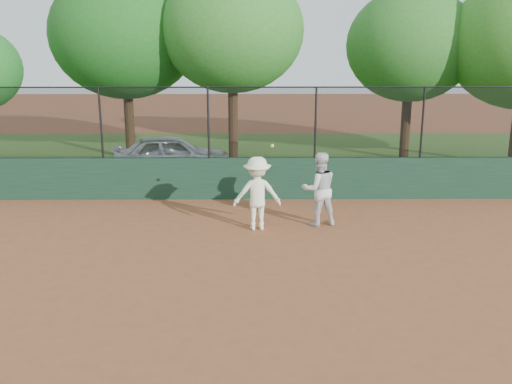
{
  "coord_description": "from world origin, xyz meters",
  "views": [
    {
      "loc": [
        0.7,
        -9.88,
        4.4
      ],
      "look_at": [
        0.8,
        2.2,
        1.2
      ],
      "focal_mm": 40.0,
      "sensor_mm": 36.0,
      "label": 1
    }
  ],
  "objects_px": {
    "parked_car": "(172,154)",
    "tree_1": "(124,34)",
    "player_main": "(257,193)",
    "tree_2": "(232,31)",
    "tree_3": "(411,46)",
    "player_second": "(319,189)"
  },
  "relations": [
    {
      "from": "player_second",
      "to": "tree_2",
      "type": "xyz_separation_m",
      "value": [
        -2.31,
        7.25,
        3.86
      ]
    },
    {
      "from": "tree_3",
      "to": "parked_car",
      "type": "bearing_deg",
      "value": -163.52
    },
    {
      "from": "player_main",
      "to": "tree_1",
      "type": "distance_m",
      "value": 10.51
    },
    {
      "from": "tree_1",
      "to": "player_second",
      "type": "bearing_deg",
      "value": -52.63
    },
    {
      "from": "parked_car",
      "to": "tree_1",
      "type": "height_order",
      "value": "tree_1"
    },
    {
      "from": "player_main",
      "to": "tree_2",
      "type": "relative_size",
      "value": 0.31
    },
    {
      "from": "tree_1",
      "to": "parked_car",
      "type": "bearing_deg",
      "value": -53.48
    },
    {
      "from": "tree_2",
      "to": "tree_1",
      "type": "bearing_deg",
      "value": 166.03
    },
    {
      "from": "player_second",
      "to": "tree_1",
      "type": "relative_size",
      "value": 0.26
    },
    {
      "from": "parked_car",
      "to": "tree_1",
      "type": "bearing_deg",
      "value": 25.79
    },
    {
      "from": "parked_car",
      "to": "tree_2",
      "type": "xyz_separation_m",
      "value": [
        2.04,
        1.63,
        4.09
      ]
    },
    {
      "from": "player_second",
      "to": "tree_3",
      "type": "distance_m",
      "value": 9.79
    },
    {
      "from": "player_main",
      "to": "tree_2",
      "type": "distance_m",
      "value": 8.55
    },
    {
      "from": "parked_car",
      "to": "tree_1",
      "type": "relative_size",
      "value": 0.57
    },
    {
      "from": "parked_car",
      "to": "player_second",
      "type": "relative_size",
      "value": 2.19
    },
    {
      "from": "parked_car",
      "to": "player_main",
      "type": "height_order",
      "value": "player_main"
    },
    {
      "from": "player_main",
      "to": "tree_1",
      "type": "xyz_separation_m",
      "value": [
        -4.78,
        8.57,
        3.76
      ]
    },
    {
      "from": "tree_1",
      "to": "tree_2",
      "type": "xyz_separation_m",
      "value": [
        3.99,
        -0.99,
        0.12
      ]
    },
    {
      "from": "player_second",
      "to": "tree_2",
      "type": "bearing_deg",
      "value": -84.36
    },
    {
      "from": "player_main",
      "to": "tree_3",
      "type": "distance_m",
      "value": 10.8
    },
    {
      "from": "parked_car",
      "to": "tree_3",
      "type": "distance_m",
      "value": 9.65
    },
    {
      "from": "player_main",
      "to": "tree_3",
      "type": "xyz_separation_m",
      "value": [
        5.76,
        8.49,
        3.36
      ]
    }
  ]
}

